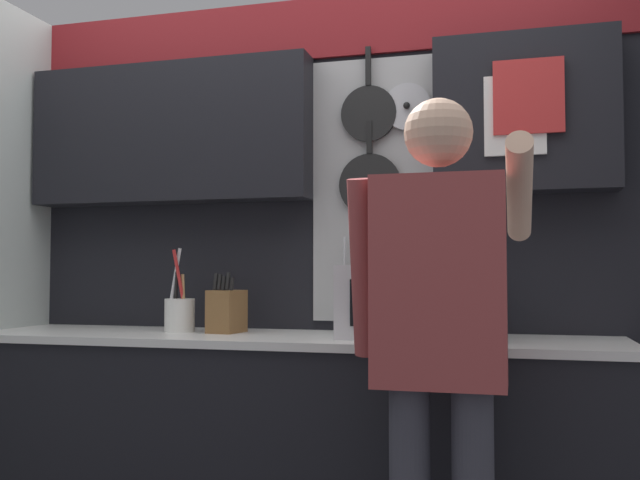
# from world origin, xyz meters

# --- Properties ---
(base_cabinet_counter) EXTENTS (2.51, 0.59, 0.90)m
(base_cabinet_counter) POSITION_xyz_m (0.00, -0.00, 0.45)
(base_cabinet_counter) COLOR black
(base_cabinet_counter) RESTS_ON ground_plane
(back_wall_unit) EXTENTS (3.08, 0.23, 2.32)m
(back_wall_unit) POSITION_xyz_m (-0.02, 0.26, 1.43)
(back_wall_unit) COLOR black
(back_wall_unit) RESTS_ON ground_plane
(microwave) EXTENTS (0.53, 0.40, 0.27)m
(microwave) POSITION_xyz_m (0.50, 0.04, 1.04)
(microwave) COLOR silver
(microwave) RESTS_ON base_cabinet_counter
(knife_block) EXTENTS (0.13, 0.16, 0.24)m
(knife_block) POSITION_xyz_m (-0.26, 0.04, 0.99)
(knife_block) COLOR brown
(knife_block) RESTS_ON base_cabinet_counter
(utensil_crock) EXTENTS (0.12, 0.12, 0.34)m
(utensil_crock) POSITION_xyz_m (-0.47, 0.04, 0.98)
(utensil_crock) COLOR white
(utensil_crock) RESTS_ON base_cabinet_counter
(person) EXTENTS (0.54, 0.62, 1.65)m
(person) POSITION_xyz_m (0.64, -0.52, 0.98)
(person) COLOR #383842
(person) RESTS_ON ground_plane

